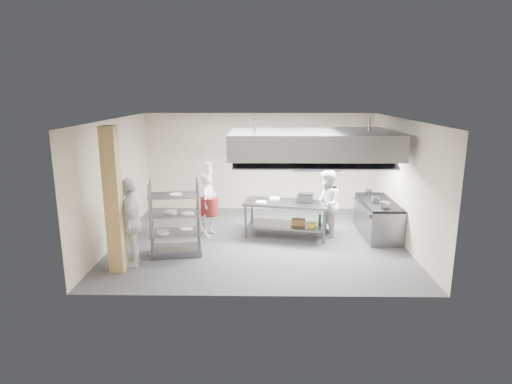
{
  "coord_description": "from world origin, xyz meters",
  "views": [
    {
      "loc": [
        0.08,
        -10.16,
        3.64
      ],
      "look_at": [
        -0.07,
        0.2,
        1.2
      ],
      "focal_mm": 30.0,
      "sensor_mm": 36.0,
      "label": 1
    }
  ],
  "objects_px": {
    "chef_plating": "(131,222)",
    "island": "(286,219)",
    "pass_rack": "(175,218)",
    "stockpot": "(375,200)",
    "griddle": "(305,198)",
    "chef_head": "(209,204)",
    "chef_line": "(327,204)",
    "cooking_range": "(377,219)"
  },
  "relations": [
    {
      "from": "cooking_range",
      "to": "stockpot",
      "type": "xyz_separation_m",
      "value": [
        -0.14,
        -0.18,
        0.56
      ]
    },
    {
      "from": "cooking_range",
      "to": "chef_head",
      "type": "distance_m",
      "value": 4.38
    },
    {
      "from": "pass_rack",
      "to": "chef_plating",
      "type": "xyz_separation_m",
      "value": [
        -0.79,
        -0.64,
        0.1
      ]
    },
    {
      "from": "island",
      "to": "chef_line",
      "type": "bearing_deg",
      "value": 12.42
    },
    {
      "from": "cooking_range",
      "to": "stockpot",
      "type": "bearing_deg",
      "value": -129.02
    },
    {
      "from": "island",
      "to": "chef_head",
      "type": "relative_size",
      "value": 1.3
    },
    {
      "from": "chef_head",
      "to": "chef_line",
      "type": "bearing_deg",
      "value": -72.74
    },
    {
      "from": "chef_plating",
      "to": "island",
      "type": "bearing_deg",
      "value": 109.49
    },
    {
      "from": "island",
      "to": "chef_line",
      "type": "height_order",
      "value": "chef_line"
    },
    {
      "from": "chef_line",
      "to": "griddle",
      "type": "xyz_separation_m",
      "value": [
        -0.54,
        -0.01,
        0.14
      ]
    },
    {
      "from": "pass_rack",
      "to": "stockpot",
      "type": "xyz_separation_m",
      "value": [
        4.82,
        1.25,
        0.12
      ]
    },
    {
      "from": "cooking_range",
      "to": "stockpot",
      "type": "distance_m",
      "value": 0.6
    },
    {
      "from": "chef_line",
      "to": "griddle",
      "type": "relative_size",
      "value": 4.29
    },
    {
      "from": "island",
      "to": "griddle",
      "type": "relative_size",
      "value": 5.29
    },
    {
      "from": "griddle",
      "to": "island",
      "type": "bearing_deg",
      "value": -167.15
    },
    {
      "from": "stockpot",
      "to": "cooking_range",
      "type": "bearing_deg",
      "value": 50.98
    },
    {
      "from": "chef_head",
      "to": "stockpot",
      "type": "xyz_separation_m",
      "value": [
        4.21,
        -0.08,
        0.16
      ]
    },
    {
      "from": "griddle",
      "to": "stockpot",
      "type": "height_order",
      "value": "griddle"
    },
    {
      "from": "cooking_range",
      "to": "griddle",
      "type": "relative_size",
      "value": 4.96
    },
    {
      "from": "chef_line",
      "to": "griddle",
      "type": "bearing_deg",
      "value": -83.82
    },
    {
      "from": "stockpot",
      "to": "chef_plating",
      "type": "bearing_deg",
      "value": -161.33
    },
    {
      "from": "pass_rack",
      "to": "chef_head",
      "type": "xyz_separation_m",
      "value": [
        0.6,
        1.33,
        -0.04
      ]
    },
    {
      "from": "island",
      "to": "chef_plating",
      "type": "bearing_deg",
      "value": -138.9
    },
    {
      "from": "island",
      "to": "cooking_range",
      "type": "distance_m",
      "value": 2.38
    },
    {
      "from": "chef_head",
      "to": "chef_plating",
      "type": "bearing_deg",
      "value": 162.98
    },
    {
      "from": "pass_rack",
      "to": "chef_head",
      "type": "height_order",
      "value": "pass_rack"
    },
    {
      "from": "cooking_range",
      "to": "chef_line",
      "type": "bearing_deg",
      "value": -173.55
    },
    {
      "from": "cooking_range",
      "to": "chef_head",
      "type": "bearing_deg",
      "value": -178.67
    },
    {
      "from": "island",
      "to": "chef_plating",
      "type": "xyz_separation_m",
      "value": [
        -3.38,
        -1.91,
        0.5
      ]
    },
    {
      "from": "pass_rack",
      "to": "stockpot",
      "type": "bearing_deg",
      "value": 3.7
    },
    {
      "from": "island",
      "to": "chef_plating",
      "type": "relative_size",
      "value": 1.12
    },
    {
      "from": "stockpot",
      "to": "chef_head",
      "type": "bearing_deg",
      "value": 178.95
    },
    {
      "from": "island",
      "to": "pass_rack",
      "type": "relative_size",
      "value": 1.24
    },
    {
      "from": "island",
      "to": "chef_head",
      "type": "height_order",
      "value": "chef_head"
    },
    {
      "from": "island",
      "to": "stockpot",
      "type": "xyz_separation_m",
      "value": [
        2.23,
        -0.01,
        0.52
      ]
    },
    {
      "from": "island",
      "to": "stockpot",
      "type": "relative_size",
      "value": 9.31
    },
    {
      "from": "chef_head",
      "to": "chef_line",
      "type": "relative_size",
      "value": 0.95
    },
    {
      "from": "stockpot",
      "to": "chef_line",
      "type": "bearing_deg",
      "value": 178.8
    },
    {
      "from": "island",
      "to": "pass_rack",
      "type": "xyz_separation_m",
      "value": [
        -2.59,
        -1.27,
        0.4
      ]
    },
    {
      "from": "chef_head",
      "to": "chef_line",
      "type": "height_order",
      "value": "chef_line"
    },
    {
      "from": "pass_rack",
      "to": "stockpot",
      "type": "height_order",
      "value": "pass_rack"
    },
    {
      "from": "island",
      "to": "griddle",
      "type": "height_order",
      "value": "griddle"
    }
  ]
}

